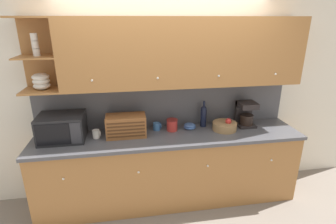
{
  "coord_description": "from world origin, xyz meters",
  "views": [
    {
      "loc": [
        -0.49,
        -3.17,
        2.26
      ],
      "look_at": [
        0.0,
        -0.22,
        1.18
      ],
      "focal_mm": 28.0,
      "sensor_mm": 36.0,
      "label": 1
    }
  ],
  "objects": [
    {
      "name": "ground_plane",
      "position": [
        0.0,
        0.0,
        0.0
      ],
      "size": [
        24.0,
        24.0,
        0.0
      ],
      "primitive_type": "plane",
      "color": "slate"
    },
    {
      "name": "coffee_maker",
      "position": [
        1.04,
        -0.18,
        1.08
      ],
      "size": [
        0.22,
        0.23,
        0.32
      ],
      "color": "black",
      "rests_on": "counter_unit"
    },
    {
      "name": "bread_box",
      "position": [
        -0.51,
        -0.25,
        1.05
      ],
      "size": [
        0.47,
        0.25,
        0.26
      ],
      "color": "brown",
      "rests_on": "counter_unit"
    },
    {
      "name": "upper_cabinets",
      "position": [
        0.17,
        -0.18,
        1.89
      ],
      "size": [
        3.22,
        0.39,
        0.78
      ],
      "color": "#A36B38",
      "rests_on": "backsplash_panel"
    },
    {
      "name": "microwave",
      "position": [
        -1.24,
        -0.24,
        1.07
      ],
      "size": [
        0.51,
        0.39,
        0.3
      ],
      "color": "black",
      "rests_on": "counter_unit"
    },
    {
      "name": "bowl_stack_on_counter",
      "position": [
        0.29,
        -0.17,
        0.96
      ],
      "size": [
        0.16,
        0.16,
        0.07
      ],
      "color": "#3D5B93",
      "rests_on": "counter_unit"
    },
    {
      "name": "fruit_basket",
      "position": [
        0.72,
        -0.28,
        0.98
      ],
      "size": [
        0.3,
        0.3,
        0.16
      ],
      "color": "#937047",
      "rests_on": "counter_unit"
    },
    {
      "name": "wine_bottle",
      "position": [
        0.48,
        -0.12,
        1.08
      ],
      "size": [
        0.08,
        0.08,
        0.34
      ],
      "color": "black",
      "rests_on": "counter_unit"
    },
    {
      "name": "counter_unit",
      "position": [
        0.0,
        -0.31,
        0.46
      ],
      "size": [
        3.24,
        0.65,
        0.92
      ],
      "color": "#A36B38",
      "rests_on": "ground_plane"
    },
    {
      "name": "wall_back",
      "position": [
        0.0,
        0.03,
        1.3
      ],
      "size": [
        5.62,
        0.06,
        2.6
      ],
      "color": "silver",
      "rests_on": "ground_plane"
    },
    {
      "name": "storage_canister",
      "position": [
        0.06,
        -0.19,
        1.0
      ],
      "size": [
        0.14,
        0.14,
        0.15
      ],
      "color": "#B22D28",
      "rests_on": "counter_unit"
    },
    {
      "name": "mug_blue_second",
      "position": [
        -0.86,
        -0.26,
        0.97
      ],
      "size": [
        0.09,
        0.08,
        0.1
      ],
      "color": "silver",
      "rests_on": "counter_unit"
    },
    {
      "name": "backsplash_panel",
      "position": [
        0.0,
        -0.01,
        1.21
      ],
      "size": [
        3.22,
        0.01,
        0.58
      ],
      "color": "#4C4C51",
      "rests_on": "counter_unit"
    },
    {
      "name": "mug",
      "position": [
        -0.13,
        -0.14,
        0.97
      ],
      "size": [
        0.11,
        0.09,
        0.09
      ],
      "color": "#38669E",
      "rests_on": "counter_unit"
    }
  ]
}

